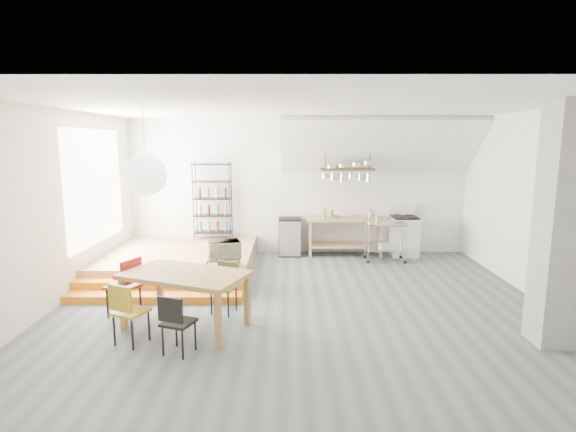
{
  "coord_description": "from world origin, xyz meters",
  "views": [
    {
      "loc": [
        -0.21,
        -7.2,
        2.68
      ],
      "look_at": [
        -0.23,
        0.8,
        1.34
      ],
      "focal_mm": 28.0,
      "sensor_mm": 36.0,
      "label": 1
    }
  ],
  "objects_px": {
    "dining_table": "(185,279)",
    "mini_fridge": "(290,237)",
    "rolling_cart": "(385,236)",
    "stove": "(404,236)"
  },
  "relations": [
    {
      "from": "dining_table",
      "to": "mini_fridge",
      "type": "distance_m",
      "value": 4.5
    },
    {
      "from": "dining_table",
      "to": "mini_fridge",
      "type": "bearing_deg",
      "value": 92.17
    },
    {
      "from": "rolling_cart",
      "to": "mini_fridge",
      "type": "distance_m",
      "value": 2.21
    },
    {
      "from": "rolling_cart",
      "to": "dining_table",
      "type": "bearing_deg",
      "value": -134.23
    },
    {
      "from": "stove",
      "to": "dining_table",
      "type": "xyz_separation_m",
      "value": [
        -4.2,
        -4.18,
        0.25
      ]
    },
    {
      "from": "stove",
      "to": "rolling_cart",
      "type": "distance_m",
      "value": 0.76
    },
    {
      "from": "stove",
      "to": "mini_fridge",
      "type": "bearing_deg",
      "value": 179.06
    },
    {
      "from": "rolling_cart",
      "to": "stove",
      "type": "bearing_deg",
      "value": 43.76
    },
    {
      "from": "rolling_cart",
      "to": "mini_fridge",
      "type": "relative_size",
      "value": 1.02
    },
    {
      "from": "rolling_cart",
      "to": "mini_fridge",
      "type": "bearing_deg",
      "value": 166.01
    }
  ]
}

